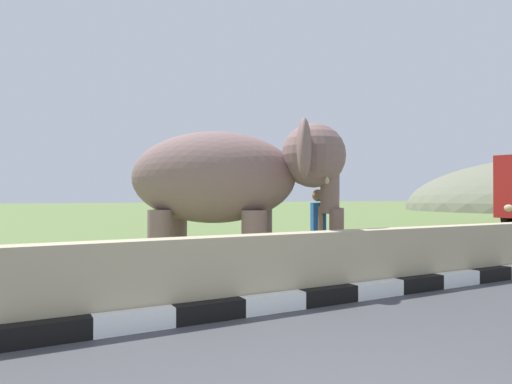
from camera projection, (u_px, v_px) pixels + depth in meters
name	position (u px, v px, depth m)	size (l,w,h in m)	color
striped_curb	(173.00, 316.00, 5.19)	(16.20, 0.20, 0.24)	white
barrier_parapet	(322.00, 266.00, 6.57)	(28.00, 0.36, 1.00)	tan
elephant	(232.00, 179.00, 8.23)	(3.94, 3.64, 2.84)	#7B5F5C
person_handler	(318.00, 228.00, 8.48)	(0.39, 0.60, 1.66)	navy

